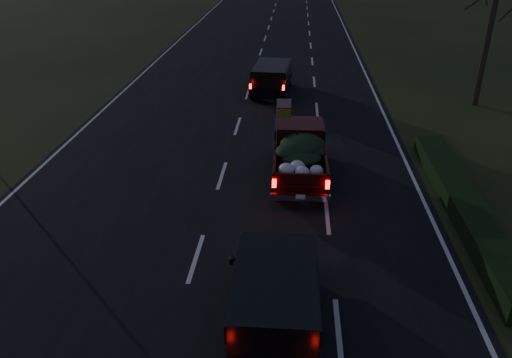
# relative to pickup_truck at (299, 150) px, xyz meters

# --- Properties ---
(ground) EXTENTS (120.00, 120.00, 0.00)m
(ground) POSITION_rel_pickup_truck_xyz_m (-2.72, -5.36, -0.93)
(ground) COLOR black
(ground) RESTS_ON ground
(road_asphalt) EXTENTS (14.00, 120.00, 0.02)m
(road_asphalt) POSITION_rel_pickup_truck_xyz_m (-2.72, -5.36, -0.92)
(road_asphalt) COLOR black
(road_asphalt) RESTS_ON ground
(hedge_row) EXTENTS (1.00, 10.00, 0.60)m
(hedge_row) POSITION_rel_pickup_truck_xyz_m (5.08, -2.36, -0.63)
(hedge_row) COLOR black
(hedge_row) RESTS_ON ground
(pickup_truck) EXTENTS (1.90, 4.76, 2.48)m
(pickup_truck) POSITION_rel_pickup_truck_xyz_m (0.00, 0.00, 0.00)
(pickup_truck) COLOR #360807
(pickup_truck) RESTS_ON ground
(lead_suv) EXTENTS (2.11, 4.48, 1.26)m
(lead_suv) POSITION_rel_pickup_truck_xyz_m (-1.46, 9.81, 0.02)
(lead_suv) COLOR black
(lead_suv) RESTS_ON ground
(rear_suv) EXTENTS (2.01, 4.30, 1.23)m
(rear_suv) POSITION_rel_pickup_truck_xyz_m (-0.51, -7.76, 0.00)
(rear_suv) COLOR black
(rear_suv) RESTS_ON ground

